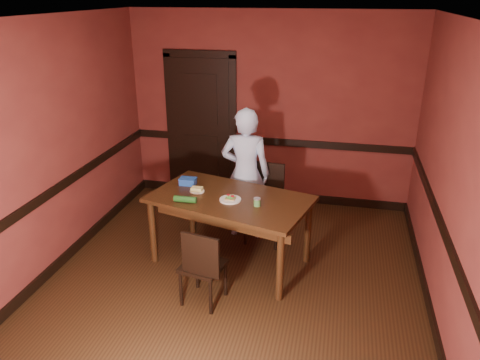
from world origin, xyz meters
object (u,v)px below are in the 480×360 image
at_px(chair_far, 266,205).
at_px(cheese_saucer, 197,190).
at_px(food_tub, 188,181).
at_px(sandwich_plate, 230,199).
at_px(sauce_jar, 257,202).
at_px(chair_near, 203,264).
at_px(dining_table, 230,230).
at_px(person, 246,174).

distance_m(chair_far, cheese_saucer, 0.94).
distance_m(chair_far, food_tub, 1.00).
distance_m(sandwich_plate, sauce_jar, 0.32).
distance_m(chair_far, sandwich_plate, 0.79).
bearing_deg(chair_near, sandwich_plate, -87.36).
bearing_deg(chair_near, dining_table, -85.00).
height_order(person, cheese_saucer, person).
xyz_separation_m(chair_far, food_tub, (-0.87, -0.34, 0.37)).
bearing_deg(chair_near, chair_far, -94.55).
bearing_deg(chair_near, cheese_saucer, -58.27).
height_order(sandwich_plate, cheese_saucer, sandwich_plate).
relative_size(cheese_saucer, food_tub, 0.86).
xyz_separation_m(person, cheese_saucer, (-0.43, -0.61, 0.00)).
distance_m(sauce_jar, cheese_saucer, 0.76).
height_order(chair_far, person, person).
xyz_separation_m(cheese_saucer, food_tub, (-0.17, 0.17, 0.02)).
height_order(person, sauce_jar, person).
relative_size(chair_far, chair_near, 1.15).
bearing_deg(cheese_saucer, chair_far, 36.13).
bearing_deg(food_tub, chair_near, -65.49).
xyz_separation_m(dining_table, sauce_jar, (0.33, -0.15, 0.45)).
xyz_separation_m(chair_far, person, (-0.27, 0.10, 0.35)).
xyz_separation_m(chair_far, chair_near, (-0.39, -1.36, -0.06)).
height_order(dining_table, sandwich_plate, sandwich_plate).
height_order(chair_near, cheese_saucer, cheese_saucer).
relative_size(chair_near, sandwich_plate, 3.55).
bearing_deg(person, cheese_saucer, 51.40).
bearing_deg(sandwich_plate, dining_table, 106.16).
bearing_deg(cheese_saucer, person, 54.93).
distance_m(chair_near, sandwich_plate, 0.82).
distance_m(sandwich_plate, cheese_saucer, 0.45).
xyz_separation_m(sauce_jar, cheese_saucer, (-0.73, 0.22, -0.02)).
xyz_separation_m(person, sandwich_plate, (-0.01, -0.76, -0.00)).
bearing_deg(sandwich_plate, person, 89.33).
xyz_separation_m(dining_table, person, (0.03, 0.68, 0.42)).
bearing_deg(food_tub, dining_table, -23.94).
bearing_deg(sandwich_plate, cheese_saucer, 161.06).
distance_m(dining_table, chair_far, 0.66).
bearing_deg(sauce_jar, chair_far, 92.18).
bearing_deg(person, chair_far, 156.33).
bearing_deg(dining_table, sauce_jar, -9.53).
relative_size(sandwich_plate, cheese_saucer, 1.41).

